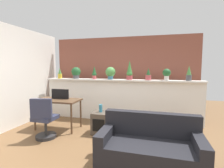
# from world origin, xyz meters

# --- Properties ---
(ground_plane) EXTENTS (12.00, 12.00, 0.00)m
(ground_plane) POSITION_xyz_m (0.00, 0.00, 0.00)
(ground_plane) COLOR brown
(divider_wall) EXTENTS (4.52, 0.16, 1.17)m
(divider_wall) POSITION_xyz_m (0.00, 2.00, 0.58)
(divider_wall) COLOR white
(divider_wall) RESTS_ON ground
(plant_shelf) EXTENTS (4.52, 0.29, 0.04)m
(plant_shelf) POSITION_xyz_m (0.00, 1.96, 1.19)
(plant_shelf) COLOR white
(plant_shelf) RESTS_ON divider_wall
(brick_wall_behind) EXTENTS (4.52, 0.10, 2.50)m
(brick_wall_behind) POSITION_xyz_m (0.00, 2.60, 1.25)
(brick_wall_behind) COLOR brown
(brick_wall_behind) RESTS_ON ground
(side_wall_left) EXTENTS (0.12, 4.40, 2.60)m
(side_wall_left) POSITION_xyz_m (-2.51, 0.40, 1.30)
(side_wall_left) COLOR white
(side_wall_left) RESTS_ON ground
(potted_plant_0) EXTENTS (0.12, 0.12, 0.32)m
(potted_plant_0) POSITION_xyz_m (-1.87, 1.92, 1.35)
(potted_plant_0) COLOR gold
(potted_plant_0) RESTS_ON plant_shelf
(potted_plant_1) EXTENTS (0.28, 0.28, 0.35)m
(potted_plant_1) POSITION_xyz_m (-1.35, 1.99, 1.39)
(potted_plant_1) COLOR #4C4C51
(potted_plant_1) RESTS_ON plant_shelf
(potted_plant_2) EXTENTS (0.13, 0.13, 0.38)m
(potted_plant_2) POSITION_xyz_m (-0.74, 1.95, 1.39)
(potted_plant_2) COLOR #B7474C
(potted_plant_2) RESTS_ON plant_shelf
(potted_plant_3) EXTENTS (0.28, 0.28, 0.35)m
(potted_plant_3) POSITION_xyz_m (-0.24, 1.94, 1.40)
(potted_plant_3) COLOR #386B84
(potted_plant_3) RESTS_ON plant_shelf
(potted_plant_4) EXTENTS (0.17, 0.17, 0.53)m
(potted_plant_4) POSITION_xyz_m (0.31, 1.93, 1.44)
(potted_plant_4) COLOR #B7474C
(potted_plant_4) RESTS_ON plant_shelf
(potted_plant_5) EXTENTS (0.15, 0.15, 0.33)m
(potted_plant_5) POSITION_xyz_m (0.82, 1.94, 1.34)
(potted_plant_5) COLOR #B7474C
(potted_plant_5) RESTS_ON plant_shelf
(potted_plant_6) EXTENTS (0.21, 0.21, 0.31)m
(potted_plant_6) POSITION_xyz_m (1.29, 1.95, 1.39)
(potted_plant_6) COLOR silver
(potted_plant_6) RESTS_ON plant_shelf
(potted_plant_7) EXTENTS (0.14, 0.14, 0.39)m
(potted_plant_7) POSITION_xyz_m (1.84, 1.94, 1.39)
(potted_plant_7) COLOR #4C4C51
(potted_plant_7) RESTS_ON plant_shelf
(desk) EXTENTS (1.10, 0.60, 0.75)m
(desk) POSITION_xyz_m (-1.35, 0.96, 0.67)
(desk) COLOR brown
(desk) RESTS_ON ground
(tv_monitor) EXTENTS (0.47, 0.04, 0.25)m
(tv_monitor) POSITION_xyz_m (-1.33, 1.04, 0.87)
(tv_monitor) COLOR black
(tv_monitor) RESTS_ON desk
(office_chair) EXTENTS (0.49, 0.49, 0.91)m
(office_chair) POSITION_xyz_m (-1.28, 0.31, 0.39)
(office_chair) COLOR #262628
(office_chair) RESTS_ON ground
(side_cube_shelf) EXTENTS (0.40, 0.41, 0.50)m
(side_cube_shelf) POSITION_xyz_m (-0.20, 0.94, 0.25)
(side_cube_shelf) COLOR #4C4238
(side_cube_shelf) RESTS_ON ground
(vase_on_shelf) EXTENTS (0.08, 0.08, 0.18)m
(vase_on_shelf) POSITION_xyz_m (-0.22, 0.97, 0.59)
(vase_on_shelf) COLOR teal
(vase_on_shelf) RESTS_ON side_cube_shelf
(couch) EXTENTS (1.57, 0.78, 0.80)m
(couch) POSITION_xyz_m (0.96, -0.15, 0.28)
(couch) COLOR black
(couch) RESTS_ON ground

